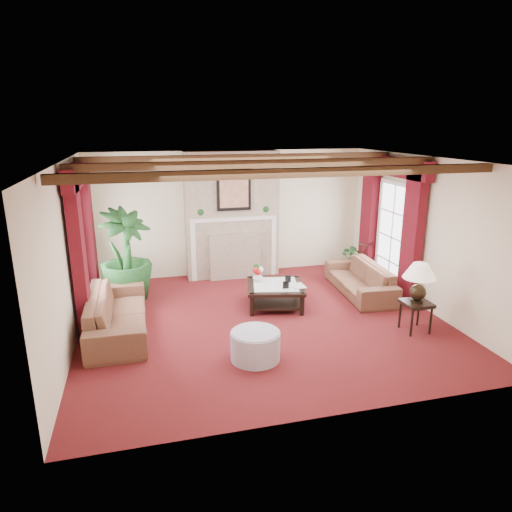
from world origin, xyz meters
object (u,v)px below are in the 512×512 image
object	(u,v)px
sofa_right	(360,274)
ottoman	(255,346)
side_table	(415,316)
potted_palm	(127,275)
sofa_left	(117,306)
coffee_table	(275,295)

from	to	relation	value
sofa_right	ottoman	size ratio (longest dim) A/B	2.88
sofa_right	side_table	world-z (taller)	sofa_right
sofa_right	potted_palm	bearing A→B (deg)	-96.00
sofa_left	sofa_right	distance (m)	4.63
sofa_right	side_table	distance (m)	1.81
sofa_right	ottoman	xyz separation A→B (m)	(-2.66, -2.06, -0.19)
potted_palm	ottoman	xyz separation A→B (m)	(1.78, -2.85, -0.28)
side_table	sofa_left	bearing A→B (deg)	166.07
sofa_left	side_table	size ratio (longest dim) A/B	4.48
sofa_left	side_table	bearing A→B (deg)	-103.89
coffee_table	ottoman	size ratio (longest dim) A/B	1.42
sofa_right	coffee_table	bearing A→B (deg)	-78.54
sofa_right	sofa_left	bearing A→B (deg)	-77.81
coffee_table	sofa_right	bearing A→B (deg)	19.68
coffee_table	side_table	size ratio (longest dim) A/B	2.01
sofa_left	side_table	world-z (taller)	sofa_left
sofa_right	coffee_table	world-z (taller)	sofa_right
potted_palm	ottoman	world-z (taller)	potted_palm
coffee_table	potted_palm	bearing A→B (deg)	170.95
coffee_table	ottoman	world-z (taller)	same
potted_palm	side_table	size ratio (longest dim) A/B	3.95
sofa_left	sofa_right	world-z (taller)	sofa_left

